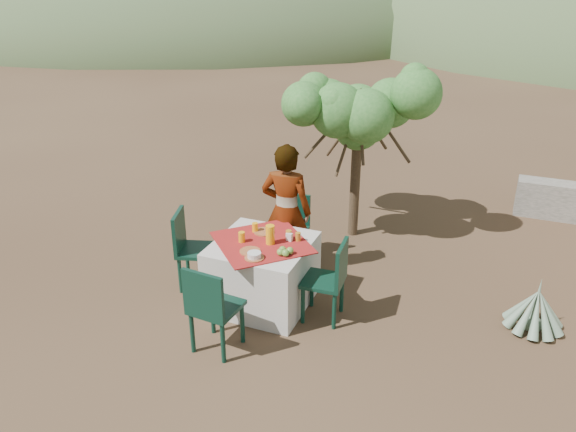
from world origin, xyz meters
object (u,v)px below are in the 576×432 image
at_px(table, 263,272).
at_px(chair_near, 211,306).
at_px(chair_left, 190,246).
at_px(shrub_tree, 365,119).
at_px(chair_right, 331,278).
at_px(person, 286,212).
at_px(chair_far, 293,225).
at_px(juice_pitcher, 270,235).
at_px(agave, 535,310).

xyz_separation_m(table, chair_near, (-0.08, -1.00, 0.15)).
relative_size(chair_left, shrub_tree, 0.45).
distance_m(chair_right, person, 1.12).
height_order(table, shrub_tree, shrub_tree).
distance_m(table, chair_far, 1.09).
relative_size(table, person, 0.78).
relative_size(chair_left, juice_pitcher, 4.45).
xyz_separation_m(table, person, (0.00, 0.69, 0.45)).
distance_m(person, shrub_tree, 1.74).
distance_m(chair_left, juice_pitcher, 1.09).
distance_m(chair_near, chair_right, 1.31).
distance_m(chair_left, shrub_tree, 2.81).
relative_size(table, juice_pitcher, 6.12).
bearing_deg(chair_left, chair_far, -56.62).
bearing_deg(chair_near, person, -88.19).
bearing_deg(shrub_tree, chair_far, -119.43).
distance_m(chair_right, juice_pitcher, 0.79).
relative_size(chair_far, chair_right, 0.94).
xyz_separation_m(chair_far, chair_left, (-0.86, -1.07, 0.05)).
xyz_separation_m(chair_far, juice_pitcher, (0.17, -1.08, 0.39)).
height_order(chair_near, shrub_tree, shrub_tree).
bearing_deg(chair_near, shrub_tree, -96.24).
distance_m(chair_far, shrub_tree, 1.69).
relative_size(chair_near, person, 0.57).
bearing_deg(juice_pitcher, chair_right, -2.41).
distance_m(chair_far, chair_near, 2.08).
relative_size(person, shrub_tree, 0.80).
height_order(shrub_tree, juice_pitcher, shrub_tree).
bearing_deg(chair_right, agave, 103.46).
distance_m(chair_near, juice_pitcher, 1.07).
height_order(chair_right, agave, chair_right).
bearing_deg(person, shrub_tree, -114.95).
bearing_deg(chair_left, agave, -98.80).
relative_size(chair_left, agave, 1.43).
height_order(table, juice_pitcher, juice_pitcher).
distance_m(chair_near, chair_left, 1.32).
relative_size(chair_far, chair_left, 0.91).
bearing_deg(agave, shrub_tree, 146.67).
bearing_deg(person, agave, 173.19).
relative_size(chair_right, juice_pitcher, 4.30).
height_order(chair_far, juice_pitcher, juice_pitcher).
bearing_deg(person, juice_pitcher, 92.86).
height_order(table, chair_left, chair_left).
xyz_separation_m(agave, juice_pitcher, (-2.75, -0.61, 0.65)).
relative_size(chair_near, shrub_tree, 0.45).
height_order(table, chair_far, chair_far).
relative_size(table, chair_left, 1.37).
bearing_deg(table, chair_right, -2.04).
xyz_separation_m(chair_far, shrub_tree, (0.59, 1.05, 1.18)).
height_order(agave, juice_pitcher, juice_pitcher).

